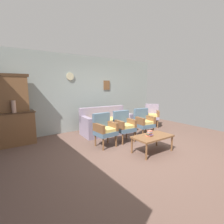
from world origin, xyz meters
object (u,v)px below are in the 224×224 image
object	(u,v)px
armchair_by_doorway	(105,128)
coffee_table	(152,138)
vase_on_cabinet	(14,107)
book_stack_on_table	(150,134)
floral_couch	(106,124)
armchair_row_middle	(124,125)
armchair_near_couch_end	(144,121)
side_cabinet	(13,128)
wingback_chair_by_fireplace	(152,114)

from	to	relation	value
armchair_by_doorway	coffee_table	distance (m)	1.28
vase_on_cabinet	book_stack_on_table	xyz separation A→B (m)	(2.63, -2.38, -0.61)
vase_on_cabinet	floral_couch	size ratio (longest dim) A/B	0.19
vase_on_cabinet	armchair_by_doorway	bearing A→B (deg)	-34.80
armchair_row_middle	armchair_near_couch_end	bearing A→B (deg)	0.43
vase_on_cabinet	armchair_near_couch_end	distance (m)	3.79
side_cabinet	book_stack_on_table	xyz separation A→B (m)	(2.69, -2.57, 0.01)
armchair_by_doorway	wingback_chair_by_fireplace	xyz separation A→B (m)	(2.74, 0.76, 0.00)
armchair_near_couch_end	book_stack_on_table	bearing A→B (deg)	-129.62
armchair_row_middle	book_stack_on_table	xyz separation A→B (m)	(-0.03, -1.03, -0.02)
armchair_near_couch_end	wingback_chair_by_fireplace	bearing A→B (deg)	30.94
armchair_row_middle	book_stack_on_table	bearing A→B (deg)	-91.70
side_cabinet	armchair_by_doorway	xyz separation A→B (m)	(2.03, -1.56, 0.03)
side_cabinet	vase_on_cabinet	xyz separation A→B (m)	(0.06, -0.19, 0.63)
vase_on_cabinet	book_stack_on_table	size ratio (longest dim) A/B	2.09
armchair_near_couch_end	coffee_table	xyz separation A→B (m)	(-0.78, -1.07, -0.12)
floral_couch	armchair_by_doorway	size ratio (longest dim) A/B	1.95
floral_couch	coffee_table	xyz separation A→B (m)	(0.02, -2.06, 0.05)
vase_on_cabinet	coffee_table	distance (m)	3.70
side_cabinet	armchair_near_couch_end	world-z (taller)	side_cabinet
coffee_table	side_cabinet	bearing A→B (deg)	136.84
wingback_chair_by_fireplace	book_stack_on_table	xyz separation A→B (m)	(-2.08, -1.77, -0.02)
armchair_row_middle	wingback_chair_by_fireplace	world-z (taller)	same
floral_couch	armchair_near_couch_end	xyz separation A→B (m)	(0.80, -1.00, 0.17)
side_cabinet	coffee_table	size ratio (longest dim) A/B	1.16
vase_on_cabinet	armchair_row_middle	world-z (taller)	vase_on_cabinet
armchair_by_doorway	armchair_near_couch_end	world-z (taller)	same
wingback_chair_by_fireplace	coffee_table	size ratio (longest dim) A/B	0.90
vase_on_cabinet	armchair_row_middle	distance (m)	3.04
side_cabinet	coffee_table	xyz separation A→B (m)	(2.77, -2.60, -0.09)
side_cabinet	wingback_chair_by_fireplace	size ratio (longest dim) A/B	1.28
armchair_row_middle	side_cabinet	bearing A→B (deg)	150.52
floral_couch	armchair_near_couch_end	size ratio (longest dim) A/B	1.95
floral_couch	coffee_table	world-z (taller)	floral_couch
vase_on_cabinet	coffee_table	xyz separation A→B (m)	(2.71, -2.41, -0.72)
wingback_chair_by_fireplace	book_stack_on_table	bearing A→B (deg)	-139.60
side_cabinet	armchair_near_couch_end	bearing A→B (deg)	-23.35
book_stack_on_table	wingback_chair_by_fireplace	bearing A→B (deg)	40.40
armchair_by_doorway	armchair_row_middle	distance (m)	0.69
armchair_by_doorway	wingback_chair_by_fireplace	world-z (taller)	same
armchair_row_middle	book_stack_on_table	world-z (taller)	armchair_row_middle
wingback_chair_by_fireplace	book_stack_on_table	size ratio (longest dim) A/B	5.76
floral_couch	armchair_near_couch_end	distance (m)	1.29
armchair_near_couch_end	armchair_by_doorway	bearing A→B (deg)	-179.04
side_cabinet	vase_on_cabinet	bearing A→B (deg)	-72.89
armchair_by_doorway	armchair_near_couch_end	size ratio (longest dim) A/B	1.00
armchair_near_couch_end	book_stack_on_table	distance (m)	1.35
armchair_near_couch_end	coffee_table	world-z (taller)	armchair_near_couch_end
floral_couch	armchair_by_doorway	world-z (taller)	same
floral_couch	wingback_chair_by_fireplace	size ratio (longest dim) A/B	1.95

